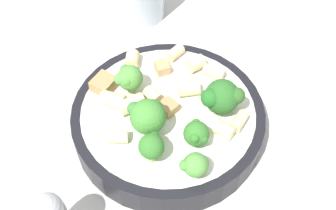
# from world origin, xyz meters

# --- Properties ---
(ground_plane) EXTENTS (2.00, 2.00, 0.00)m
(ground_plane) POSITION_xyz_m (0.00, 0.00, 0.00)
(ground_plane) COLOR beige
(pasta_bowl) EXTENTS (0.22, 0.22, 0.04)m
(pasta_bowl) POSITION_xyz_m (0.00, 0.00, 0.02)
(pasta_bowl) COLOR black
(pasta_bowl) RESTS_ON ground_plane
(broccoli_floret_0) EXTENTS (0.05, 0.04, 0.04)m
(broccoli_floret_0) POSITION_xyz_m (-0.06, -0.02, 0.06)
(broccoli_floret_0) COLOR #9EC175
(broccoli_floret_0) RESTS_ON pasta_bowl
(broccoli_floret_1) EXTENTS (0.04, 0.04, 0.05)m
(broccoli_floret_1) POSITION_xyz_m (0.01, 0.03, 0.06)
(broccoli_floret_1) COLOR #93B766
(broccoli_floret_1) RESTS_ON pasta_bowl
(broccoli_floret_2) EXTENTS (0.03, 0.03, 0.04)m
(broccoli_floret_2) POSITION_xyz_m (0.05, -0.02, 0.06)
(broccoli_floret_2) COLOR #84AD60
(broccoli_floret_2) RESTS_ON pasta_bowl
(broccoli_floret_3) EXTENTS (0.03, 0.03, 0.03)m
(broccoli_floret_3) POSITION_xyz_m (-0.05, 0.07, 0.06)
(broccoli_floret_3) COLOR #84AD60
(broccoli_floret_3) RESTS_ON pasta_bowl
(broccoli_floret_4) EXTENTS (0.03, 0.03, 0.04)m
(broccoli_floret_4) POSITION_xyz_m (0.00, 0.07, 0.06)
(broccoli_floret_4) COLOR #93B766
(broccoli_floret_4) RESTS_ON pasta_bowl
(broccoli_floret_5) EXTENTS (0.03, 0.03, 0.03)m
(broccoli_floret_5) POSITION_xyz_m (-0.04, 0.04, 0.05)
(broccoli_floret_5) COLOR #93B766
(broccoli_floret_5) RESTS_ON pasta_bowl
(rigatoni_0) EXTENTS (0.03, 0.02, 0.01)m
(rigatoni_0) POSITION_xyz_m (-0.04, -0.07, 0.04)
(rigatoni_0) COLOR beige
(rigatoni_0) RESTS_ON pasta_bowl
(rigatoni_1) EXTENTS (0.03, 0.02, 0.01)m
(rigatoni_1) POSITION_xyz_m (0.04, 0.05, 0.04)
(rigatoni_1) COLOR beige
(rigatoni_1) RESTS_ON pasta_bowl
(rigatoni_2) EXTENTS (0.03, 0.02, 0.02)m
(rigatoni_2) POSITION_xyz_m (0.06, 0.01, 0.05)
(rigatoni_2) COLOR beige
(rigatoni_2) RESTS_ON pasta_bowl
(rigatoni_3) EXTENTS (0.03, 0.03, 0.02)m
(rigatoni_3) POSITION_xyz_m (-0.02, -0.03, 0.05)
(rigatoni_3) COLOR beige
(rigatoni_3) RESTS_ON pasta_bowl
(rigatoni_4) EXTENTS (0.03, 0.03, 0.02)m
(rigatoni_4) POSITION_xyz_m (-0.02, -0.07, 0.05)
(rigatoni_4) COLOR beige
(rigatoni_4) RESTS_ON pasta_bowl
(rigatoni_5) EXTENTS (0.02, 0.03, 0.01)m
(rigatoni_5) POSITION_xyz_m (0.01, -0.09, 0.04)
(rigatoni_5) COLOR beige
(rigatoni_5) RESTS_ON pasta_bowl
(rigatoni_6) EXTENTS (0.02, 0.03, 0.01)m
(rigatoni_6) POSITION_xyz_m (-0.08, -0.00, 0.04)
(rigatoni_6) COLOR beige
(rigatoni_6) RESTS_ON pasta_bowl
(rigatoni_7) EXTENTS (0.02, 0.02, 0.01)m
(rigatoni_7) POSITION_xyz_m (0.02, -0.01, 0.04)
(rigatoni_7) COLOR beige
(rigatoni_7) RESTS_ON pasta_bowl
(rigatoni_8) EXTENTS (0.03, 0.03, 0.02)m
(rigatoni_8) POSITION_xyz_m (0.04, 0.01, 0.05)
(rigatoni_8) COLOR beige
(rigatoni_8) RESTS_ON pasta_bowl
(rigatoni_9) EXTENTS (0.03, 0.02, 0.02)m
(rigatoni_9) POSITION_xyz_m (-0.07, 0.02, 0.05)
(rigatoni_9) COLOR beige
(rigatoni_9) RESTS_ON pasta_bowl
(rigatoni_10) EXTENTS (0.02, 0.02, 0.02)m
(rigatoni_10) POSITION_xyz_m (0.06, -0.06, 0.05)
(rigatoni_10) COLOR beige
(rigatoni_10) RESTS_ON pasta_bowl
(chicken_chunk_0) EXTENTS (0.03, 0.03, 0.01)m
(chicken_chunk_0) POSITION_xyz_m (0.08, -0.01, 0.04)
(chicken_chunk_0) COLOR tan
(chicken_chunk_0) RESTS_ON pasta_bowl
(chicken_chunk_1) EXTENTS (0.02, 0.02, 0.01)m
(chicken_chunk_1) POSITION_xyz_m (0.02, -0.06, 0.04)
(chicken_chunk_1) COLOR tan
(chicken_chunk_1) RESTS_ON pasta_bowl
(chicken_chunk_2) EXTENTS (0.03, 0.03, 0.01)m
(chicken_chunk_2) POSITION_xyz_m (-0.00, -0.00, 0.04)
(chicken_chunk_2) COLOR tan
(chicken_chunk_2) RESTS_ON pasta_bowl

